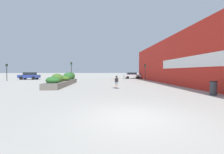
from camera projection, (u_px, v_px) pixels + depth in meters
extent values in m
plane|color=#A3A099|center=(133.00, 117.00, 5.68)|extent=(300.00, 300.00, 0.00)
cube|color=red|center=(176.00, 60.00, 19.00)|extent=(0.60, 36.23, 6.41)
cube|color=white|center=(219.00, 59.00, 11.51)|extent=(0.06, 21.17, 1.15)
cube|color=#605B54|center=(63.00, 83.00, 18.56)|extent=(1.60, 10.12, 0.58)
ellipsoid|color=#286028|center=(53.00, 80.00, 14.78)|extent=(1.36, 1.12, 0.71)
ellipsoid|color=#3D6623|center=(57.00, 78.00, 16.39)|extent=(1.25, 1.44, 1.02)
ellipsoid|color=#3D6623|center=(63.00, 78.00, 18.80)|extent=(1.66, 1.96, 0.69)
ellipsoid|color=#286028|center=(68.00, 77.00, 20.73)|extent=(1.25, 1.05, 1.08)
ellipsoid|color=#234C1E|center=(71.00, 76.00, 22.46)|extent=(1.27, 1.16, 1.15)
cube|color=navy|center=(117.00, 88.00, 15.05)|extent=(0.51, 0.79, 0.01)
cylinder|color=beige|center=(114.00, 88.00, 15.26)|extent=(0.07, 0.07, 0.05)
cylinder|color=beige|center=(116.00, 88.00, 15.33)|extent=(0.07, 0.07, 0.05)
cylinder|color=beige|center=(117.00, 89.00, 14.78)|extent=(0.07, 0.07, 0.05)
cylinder|color=beige|center=(119.00, 89.00, 14.85)|extent=(0.07, 0.07, 0.05)
cylinder|color=tan|center=(116.00, 85.00, 15.01)|extent=(0.14, 0.14, 0.56)
cylinder|color=tan|center=(117.00, 85.00, 15.07)|extent=(0.14, 0.14, 0.56)
cube|color=slate|center=(117.00, 83.00, 15.03)|extent=(0.25, 0.24, 0.20)
cube|color=black|center=(117.00, 80.00, 15.02)|extent=(0.35, 0.28, 0.43)
cylinder|color=tan|center=(113.00, 78.00, 14.84)|extent=(0.40, 0.24, 0.07)
cylinder|color=tan|center=(120.00, 78.00, 15.19)|extent=(0.40, 0.24, 0.07)
sphere|color=tan|center=(117.00, 77.00, 15.01)|extent=(0.18, 0.18, 0.18)
sphere|color=black|center=(117.00, 77.00, 15.01)|extent=(0.21, 0.21, 0.21)
cylinder|color=#38383D|center=(213.00, 89.00, 10.83)|extent=(0.47, 0.47, 0.98)
cylinder|color=black|center=(214.00, 81.00, 10.81)|extent=(0.49, 0.49, 0.05)
cube|color=navy|center=(29.00, 76.00, 31.44)|extent=(3.98, 1.70, 0.64)
cube|color=black|center=(30.00, 74.00, 31.42)|extent=(2.19, 1.50, 0.55)
cylinder|color=black|center=(21.00, 78.00, 30.57)|extent=(0.69, 0.22, 0.69)
cylinder|color=black|center=(25.00, 78.00, 32.18)|extent=(0.69, 0.22, 0.69)
cylinder|color=black|center=(33.00, 78.00, 30.72)|extent=(0.69, 0.22, 0.69)
cylinder|color=black|center=(37.00, 78.00, 32.33)|extent=(0.69, 0.22, 0.69)
cube|color=#BCBCC1|center=(132.00, 76.00, 35.48)|extent=(3.90, 1.75, 0.65)
cube|color=black|center=(132.00, 74.00, 35.45)|extent=(2.14, 1.54, 0.49)
cylinder|color=black|center=(136.00, 77.00, 36.40)|extent=(0.64, 0.22, 0.64)
cylinder|color=black|center=(138.00, 77.00, 34.74)|extent=(0.64, 0.22, 0.64)
cylinder|color=black|center=(127.00, 77.00, 36.25)|extent=(0.64, 0.22, 0.64)
cylinder|color=black|center=(128.00, 77.00, 34.59)|extent=(0.64, 0.22, 0.64)
cube|color=#BCBCC1|center=(179.00, 76.00, 36.69)|extent=(4.48, 1.86, 0.57)
cube|color=black|center=(178.00, 74.00, 36.66)|extent=(2.46, 1.63, 0.49)
cylinder|color=black|center=(183.00, 77.00, 37.67)|extent=(0.67, 0.22, 0.67)
cylinder|color=black|center=(186.00, 77.00, 35.91)|extent=(0.67, 0.22, 0.67)
cylinder|color=black|center=(172.00, 77.00, 37.50)|extent=(0.67, 0.22, 0.67)
cylinder|color=black|center=(175.00, 77.00, 35.74)|extent=(0.67, 0.22, 0.67)
cylinder|color=black|center=(71.00, 73.00, 27.22)|extent=(0.11, 0.11, 2.95)
cube|color=black|center=(71.00, 63.00, 27.16)|extent=(0.28, 0.20, 0.45)
sphere|color=#2D2823|center=(71.00, 63.00, 27.03)|extent=(0.15, 0.15, 0.15)
sphere|color=#2D2823|center=(71.00, 63.00, 27.04)|extent=(0.15, 0.15, 0.15)
sphere|color=green|center=(71.00, 64.00, 27.04)|extent=(0.15, 0.15, 0.15)
cylinder|color=black|center=(145.00, 74.00, 28.12)|extent=(0.11, 0.11, 2.61)
cube|color=black|center=(145.00, 65.00, 28.06)|extent=(0.28, 0.20, 0.45)
sphere|color=#2D2823|center=(145.00, 65.00, 27.93)|extent=(0.15, 0.15, 0.15)
sphere|color=#2D2823|center=(145.00, 65.00, 27.94)|extent=(0.15, 0.15, 0.15)
sphere|color=green|center=(145.00, 66.00, 27.95)|extent=(0.15, 0.15, 0.15)
cylinder|color=black|center=(7.00, 74.00, 27.16)|extent=(0.11, 0.11, 2.63)
cube|color=black|center=(7.00, 65.00, 27.11)|extent=(0.28, 0.20, 0.45)
sphere|color=#2D2823|center=(6.00, 64.00, 26.98)|extent=(0.15, 0.15, 0.15)
sphere|color=#2D2823|center=(6.00, 65.00, 26.99)|extent=(0.15, 0.15, 0.15)
sphere|color=green|center=(6.00, 66.00, 26.99)|extent=(0.15, 0.15, 0.15)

